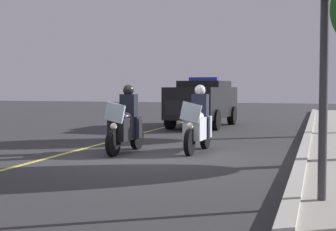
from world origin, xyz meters
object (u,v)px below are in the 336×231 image
object	(u,v)px
police_motorcycle_lead_left	(126,125)
traffic_light	(325,6)
police_suv	(203,101)
police_motorcycle_lead_right	(198,125)

from	to	relation	value
police_motorcycle_lead_left	traffic_light	size ratio (longest dim) A/B	0.59
police_motorcycle_lead_left	traffic_light	bearing A→B (deg)	45.02
traffic_light	police_motorcycle_lead_left	bearing A→B (deg)	-134.98
police_suv	police_motorcycle_lead_right	bearing A→B (deg)	11.71
police_motorcycle_lead_left	traffic_light	distance (m)	7.03
police_motorcycle_lead_left	traffic_light	xyz separation A→B (m)	(4.75, 4.75, 2.08)
police_suv	traffic_light	distance (m)	14.33
police_motorcycle_lead_right	police_suv	bearing A→B (deg)	-168.29
police_motorcycle_lead_right	traffic_light	distance (m)	6.52
police_motorcycle_lead_left	traffic_light	world-z (taller)	traffic_light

